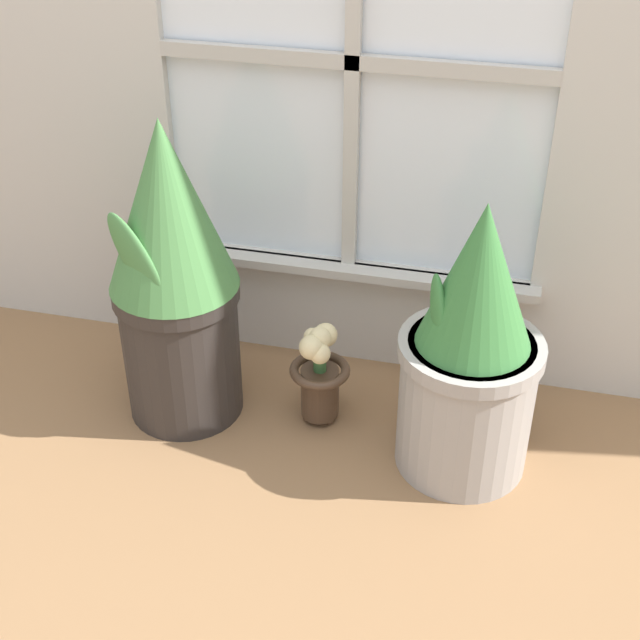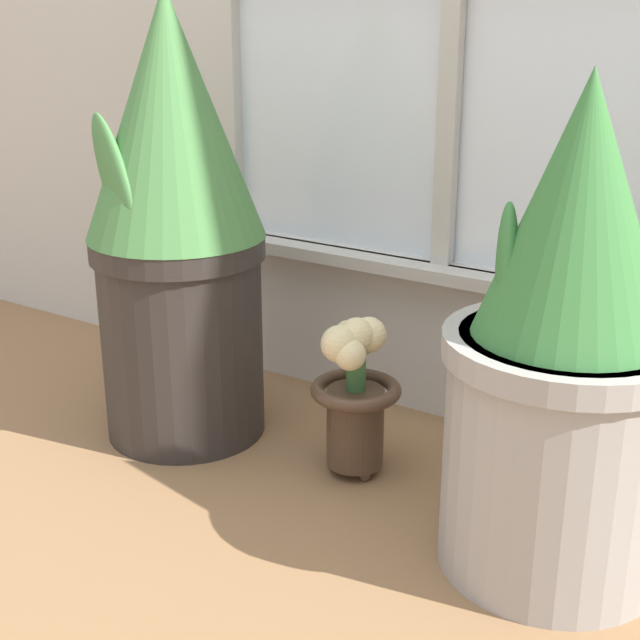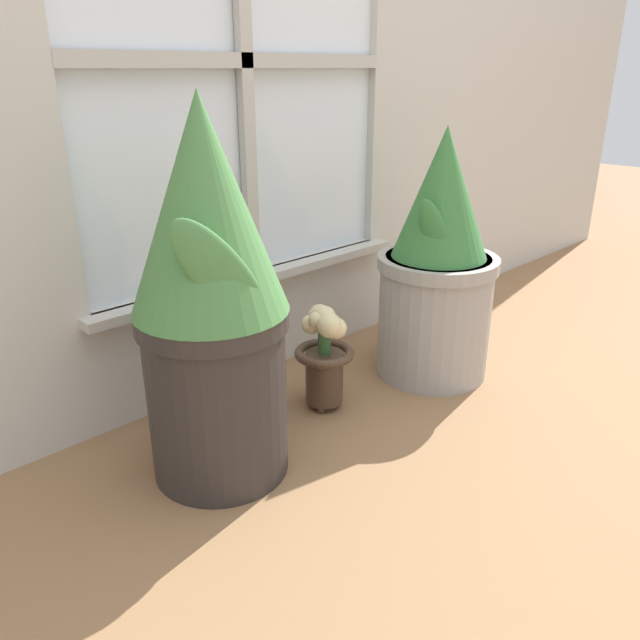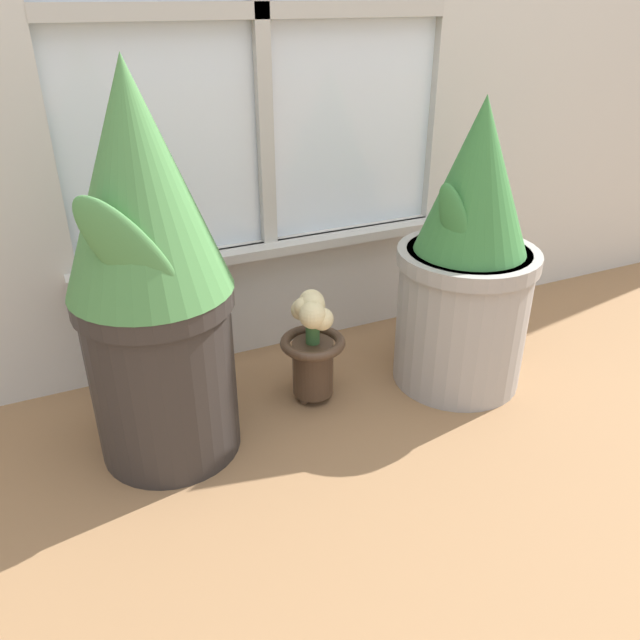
% 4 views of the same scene
% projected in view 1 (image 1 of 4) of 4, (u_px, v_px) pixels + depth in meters
% --- Properties ---
extents(ground_plane, '(10.00, 10.00, 0.00)m').
position_uv_depth(ground_plane, '(287.00, 513.00, 2.04)').
color(ground_plane, olive).
extents(potted_plant_left, '(0.32, 0.32, 0.80)m').
position_uv_depth(potted_plant_left, '(173.00, 272.00, 2.13)').
color(potted_plant_left, '#2D2826').
rests_on(potted_plant_left, ground_plane).
extents(potted_plant_right, '(0.33, 0.33, 0.70)m').
position_uv_depth(potted_plant_right, '(471.00, 354.00, 2.01)').
color(potted_plant_right, '#9E9993').
rests_on(potted_plant_right, ground_plane).
extents(flower_vase, '(0.15, 0.15, 0.28)m').
position_uv_depth(flower_vase, '(319.00, 370.00, 2.23)').
color(flower_vase, '#473323').
rests_on(flower_vase, ground_plane).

